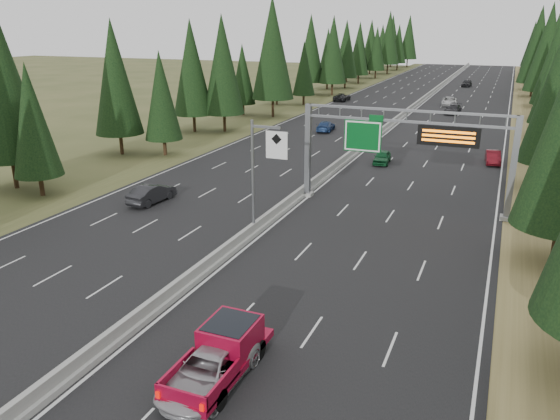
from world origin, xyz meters
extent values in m
cube|color=black|center=(0.00, 80.00, 0.04)|extent=(32.00, 260.00, 0.08)
cube|color=olive|center=(17.80, 80.00, 0.03)|extent=(3.60, 260.00, 0.06)
cube|color=#3E4821|center=(-17.80, 80.00, 0.03)|extent=(3.60, 260.00, 0.06)
cube|color=gray|center=(0.00, 80.00, 0.23)|extent=(0.70, 260.00, 0.30)
cube|color=gray|center=(0.00, 80.00, 0.63)|extent=(0.30, 260.00, 0.60)
cube|color=slate|center=(0.35, 35.00, 3.98)|extent=(0.45, 0.45, 7.80)
cube|color=gray|center=(0.35, 35.00, 0.23)|extent=(0.90, 0.90, 0.30)
cube|color=slate|center=(16.20, 35.00, 3.98)|extent=(0.45, 0.45, 7.80)
cube|color=gray|center=(16.20, 35.00, 0.23)|extent=(0.90, 0.90, 0.30)
cube|color=slate|center=(8.28, 35.00, 7.80)|extent=(15.85, 0.35, 0.16)
cube|color=slate|center=(8.28, 35.00, 6.96)|extent=(15.85, 0.35, 0.16)
cube|color=#054C19|center=(5.00, 34.75, 5.63)|extent=(3.00, 0.10, 2.50)
cube|color=silver|center=(5.00, 34.69, 5.63)|extent=(2.85, 0.02, 2.35)
cube|color=#054C19|center=(6.00, 34.75, 7.13)|extent=(1.10, 0.10, 0.45)
cube|color=black|center=(11.50, 34.70, 6.13)|extent=(4.50, 0.40, 1.50)
cube|color=orange|center=(11.50, 34.48, 6.48)|extent=(3.80, 0.02, 0.18)
cube|color=orange|center=(11.50, 34.48, 6.13)|extent=(3.80, 0.02, 0.18)
cube|color=orange|center=(11.50, 34.48, 5.78)|extent=(3.80, 0.02, 0.18)
cylinder|color=slate|center=(0.00, 25.00, 4.08)|extent=(0.20, 0.20, 8.00)
cube|color=gray|center=(0.00, 25.00, 0.18)|extent=(0.50, 0.50, 0.20)
cube|color=slate|center=(1.00, 25.00, 7.68)|extent=(2.00, 0.15, 0.15)
cube|color=silver|center=(1.80, 24.88, 6.58)|extent=(1.50, 0.06, 1.80)
cylinder|color=black|center=(19.00, 27.65, 1.27)|extent=(0.40, 0.40, 2.54)
cylinder|color=black|center=(19.34, 45.15, 1.27)|extent=(0.40, 0.40, 2.54)
cylinder|color=black|center=(19.36, 56.46, 0.92)|extent=(0.40, 0.40, 1.84)
cone|color=black|center=(19.36, 56.46, 6.66)|extent=(4.14, 4.14, 9.65)
cylinder|color=black|center=(19.82, 71.55, 0.91)|extent=(0.40, 0.40, 1.83)
cone|color=black|center=(19.82, 71.55, 6.63)|extent=(4.12, 4.12, 9.60)
cylinder|color=black|center=(20.99, 86.24, 1.24)|extent=(0.40, 0.40, 2.49)
cone|color=black|center=(20.99, 86.24, 9.02)|extent=(5.60, 5.60, 13.06)
cylinder|color=black|center=(20.40, 101.69, 1.43)|extent=(0.40, 0.40, 2.85)
cone|color=black|center=(20.40, 101.69, 10.35)|extent=(6.42, 6.42, 14.99)
cylinder|color=black|center=(19.27, 117.15, 1.42)|extent=(0.40, 0.40, 2.84)
cone|color=black|center=(19.27, 117.15, 10.30)|extent=(6.39, 6.39, 14.92)
cylinder|color=black|center=(23.17, 114.86, 1.15)|extent=(0.40, 0.40, 2.30)
cone|color=black|center=(23.17, 114.86, 8.35)|extent=(5.19, 5.19, 12.10)
cylinder|color=black|center=(19.08, 130.66, 1.14)|extent=(0.40, 0.40, 2.28)
cone|color=black|center=(19.08, 130.66, 8.26)|extent=(5.13, 5.13, 11.97)
cylinder|color=black|center=(23.03, 129.52, 1.31)|extent=(0.40, 0.40, 2.63)
cone|color=black|center=(23.03, 129.52, 9.53)|extent=(5.91, 5.91, 13.80)
cylinder|color=black|center=(19.89, 148.00, 1.39)|extent=(0.40, 0.40, 2.77)
cone|color=black|center=(19.89, 148.00, 10.05)|extent=(6.24, 6.24, 14.55)
cylinder|color=black|center=(24.87, 145.58, 1.24)|extent=(0.40, 0.40, 2.48)
cone|color=black|center=(24.87, 145.58, 8.97)|extent=(5.57, 5.57, 13.00)
cylinder|color=black|center=(19.25, 162.49, 1.05)|extent=(0.40, 0.40, 2.11)
cone|color=black|center=(19.25, 162.49, 7.64)|extent=(4.74, 4.74, 11.07)
cylinder|color=black|center=(23.03, 162.67, 1.08)|extent=(0.40, 0.40, 2.16)
cone|color=black|center=(23.03, 162.67, 7.83)|extent=(4.86, 4.86, 11.34)
cylinder|color=black|center=(19.72, 175.70, 1.21)|extent=(0.40, 0.40, 2.43)
cone|color=black|center=(19.72, 175.70, 8.80)|extent=(5.46, 5.46, 12.74)
cylinder|color=black|center=(23.03, 176.60, 1.14)|extent=(0.40, 0.40, 2.28)
cone|color=black|center=(23.03, 176.60, 8.25)|extent=(5.12, 5.12, 11.95)
cylinder|color=black|center=(20.36, 189.20, 0.90)|extent=(0.40, 0.40, 1.79)
cone|color=black|center=(20.36, 189.20, 6.49)|extent=(4.03, 4.03, 9.40)
cylinder|color=black|center=(24.60, 188.76, 0.90)|extent=(0.40, 0.40, 1.80)
cone|color=black|center=(24.60, 188.76, 6.51)|extent=(4.04, 4.04, 9.43)
cylinder|color=black|center=(-20.87, 26.58, 0.90)|extent=(0.40, 0.40, 1.79)
cone|color=black|center=(-20.87, 26.58, 6.49)|extent=(4.03, 4.03, 9.41)
cylinder|color=black|center=(-24.77, 27.44, 1.37)|extent=(0.40, 0.40, 2.75)
cylinder|color=black|center=(-19.83, 43.68, 0.92)|extent=(0.40, 0.40, 1.84)
cone|color=black|center=(-19.83, 43.68, 6.66)|extent=(4.13, 4.13, 9.64)
cylinder|color=black|center=(-24.71, 42.28, 1.18)|extent=(0.40, 0.40, 2.36)
cone|color=black|center=(-24.71, 42.28, 8.55)|extent=(5.31, 5.31, 12.39)
cylinder|color=black|center=(-20.46, 59.09, 1.24)|extent=(0.40, 0.40, 2.47)
cone|color=black|center=(-20.46, 59.09, 8.97)|extent=(5.56, 5.56, 12.98)
cylinder|color=black|center=(-24.23, 57.39, 1.19)|extent=(0.40, 0.40, 2.38)
cone|color=black|center=(-24.23, 57.39, 8.62)|extent=(5.35, 5.35, 12.48)
cylinder|color=black|center=(-19.25, 73.10, 1.46)|extent=(0.40, 0.40, 2.92)
cone|color=black|center=(-19.25, 73.10, 10.60)|extent=(6.58, 6.58, 15.34)
cylinder|color=black|center=(-24.56, 73.22, 0.90)|extent=(0.40, 0.40, 1.80)
cone|color=black|center=(-24.56, 73.22, 6.52)|extent=(4.04, 4.04, 9.44)
cylinder|color=black|center=(-19.62, 88.25, 0.90)|extent=(0.40, 0.40, 1.81)
cone|color=black|center=(-19.62, 88.25, 6.56)|extent=(4.07, 4.07, 9.50)
cylinder|color=black|center=(-24.35, 86.79, 0.92)|extent=(0.40, 0.40, 1.84)
cone|color=black|center=(-24.35, 86.79, 6.69)|extent=(4.15, 4.15, 9.68)
cylinder|color=black|center=(-19.04, 103.81, 1.27)|extent=(0.40, 0.40, 2.55)
cone|color=black|center=(-19.04, 103.81, 9.23)|extent=(5.73, 5.73, 13.37)
cylinder|color=black|center=(-23.89, 103.81, 1.29)|extent=(0.40, 0.40, 2.59)
cone|color=black|center=(-23.89, 103.81, 9.38)|extent=(5.82, 5.82, 13.58)
cylinder|color=black|center=(-20.53, 118.58, 1.22)|extent=(0.40, 0.40, 2.43)
cone|color=black|center=(-20.53, 118.58, 8.82)|extent=(5.47, 5.47, 12.77)
cylinder|color=black|center=(-23.67, 114.81, 1.07)|extent=(0.40, 0.40, 2.14)
cone|color=black|center=(-23.67, 114.81, 7.75)|extent=(4.81, 4.81, 11.22)
cylinder|color=black|center=(-20.35, 129.96, 1.07)|extent=(0.40, 0.40, 2.15)
cone|color=black|center=(-20.35, 129.96, 7.79)|extent=(4.84, 4.84, 11.29)
cylinder|color=black|center=(-24.47, 133.45, 1.05)|extent=(0.40, 0.40, 2.10)
cone|color=black|center=(-24.47, 133.45, 7.60)|extent=(4.71, 4.71, 11.00)
cylinder|color=black|center=(-19.59, 145.22, 1.09)|extent=(0.40, 0.40, 2.19)
cone|color=black|center=(-19.59, 145.22, 7.92)|extent=(4.92, 4.92, 11.48)
cylinder|color=black|center=(-24.18, 144.36, 1.20)|extent=(0.40, 0.40, 2.40)
cone|color=black|center=(-24.18, 144.36, 8.69)|extent=(5.39, 5.39, 12.58)
cylinder|color=black|center=(-19.58, 160.69, 1.44)|extent=(0.40, 0.40, 2.89)
cone|color=black|center=(-19.58, 160.69, 10.47)|extent=(6.50, 6.50, 15.16)
cylinder|color=black|center=(-24.53, 158.97, 1.25)|extent=(0.40, 0.40, 2.50)
cone|color=black|center=(-24.53, 158.97, 9.05)|extent=(5.61, 5.61, 13.10)
cylinder|color=black|center=(-19.74, 176.59, 1.15)|extent=(0.40, 0.40, 2.30)
cone|color=black|center=(-19.74, 176.59, 8.34)|extent=(5.17, 5.17, 12.07)
cylinder|color=black|center=(-24.61, 174.41, 1.14)|extent=(0.40, 0.40, 2.29)
cone|color=black|center=(-24.61, 174.41, 8.29)|extent=(5.14, 5.14, 12.00)
cylinder|color=black|center=(-19.12, 191.11, 1.39)|extent=(0.40, 0.40, 2.78)
cone|color=black|center=(-19.12, 191.11, 10.09)|extent=(6.26, 6.26, 14.62)
cylinder|color=black|center=(-24.84, 190.98, 1.39)|extent=(0.40, 0.40, 2.78)
cone|color=black|center=(-24.84, 190.98, 10.09)|extent=(6.26, 6.26, 14.61)
imported|color=#A8A8AD|center=(5.52, 9.03, 0.81)|extent=(2.51, 5.31, 1.47)
cylinder|color=black|center=(4.70, 7.93, 0.52)|extent=(0.33, 0.88, 0.88)
cylinder|color=black|center=(6.56, 7.93, 0.52)|extent=(0.33, 0.88, 0.88)
cylinder|color=black|center=(4.70, 11.55, 0.52)|extent=(0.33, 0.88, 0.88)
cylinder|color=black|center=(6.56, 11.55, 0.52)|extent=(0.33, 0.88, 0.88)
cube|color=maroon|center=(5.63, 9.79, 0.68)|extent=(2.19, 6.13, 0.33)
cube|color=maroon|center=(5.63, 10.78, 1.45)|extent=(2.08, 2.41, 1.20)
cube|color=black|center=(5.63, 10.78, 1.78)|extent=(1.86, 2.08, 0.60)
cube|color=maroon|center=(4.59, 8.15, 1.07)|extent=(0.11, 2.63, 0.66)
cube|color=maroon|center=(6.67, 8.15, 1.07)|extent=(0.11, 2.63, 0.66)
cube|color=maroon|center=(5.63, 6.84, 1.07)|extent=(2.19, 0.11, 0.66)
imported|color=#13562A|center=(3.71, 48.93, 0.75)|extent=(1.89, 4.05, 1.34)
imported|color=#5A0C14|center=(14.50, 53.34, 0.75)|extent=(1.79, 4.19, 1.34)
imported|color=black|center=(6.99, 87.10, 0.84)|extent=(2.56, 5.41, 1.52)
imported|color=#B7B7B7|center=(5.36, 96.79, 0.85)|extent=(2.95, 5.73, 1.55)
imported|color=black|center=(5.56, 131.76, 0.90)|extent=(2.36, 4.98, 1.64)
imported|color=black|center=(-10.82, 28.38, 0.85)|extent=(1.98, 4.76, 1.53)
imported|color=navy|center=(-7.54, 64.26, 0.77)|extent=(2.42, 4.94, 1.38)
imported|color=silver|center=(-1.50, 58.87, 0.73)|extent=(1.76, 3.91, 1.30)
imported|color=black|center=(-14.50, 95.77, 0.80)|extent=(2.42, 5.18, 1.43)
camera|label=1|loc=(15.32, -7.08, 13.93)|focal=35.00mm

